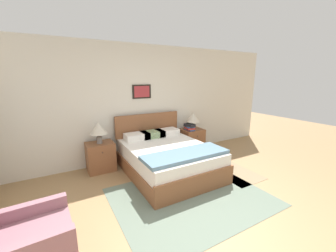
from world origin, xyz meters
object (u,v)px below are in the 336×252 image
object	(u,v)px
table_lamp_near_window	(98,129)
nightstand_near_window	(101,157)
bed	(167,157)
armchair	(26,246)
nightstand_by_door	(192,140)
table_lamp_by_door	(193,118)

from	to	relation	value
table_lamp_near_window	nightstand_near_window	bearing A→B (deg)	78.47
bed	table_lamp_near_window	xyz separation A→B (m)	(-1.16, 0.72, 0.58)
bed	armchair	distance (m)	2.59
bed	table_lamp_near_window	bearing A→B (deg)	148.34
armchair	nightstand_by_door	size ratio (longest dim) A/B	1.36
armchair	nightstand_near_window	bearing A→B (deg)	147.05
nightstand_near_window	table_lamp_near_window	xyz separation A→B (m)	(-0.01, -0.03, 0.60)
nightstand_near_window	table_lamp_near_window	world-z (taller)	table_lamp_near_window
table_lamp_near_window	table_lamp_by_door	xyz separation A→B (m)	(2.30, 0.00, 0.00)
armchair	nightstand_near_window	size ratio (longest dim) A/B	1.36
armchair	nightstand_by_door	distance (m)	3.96
nightstand_near_window	nightstand_by_door	distance (m)	2.31
table_lamp_near_window	table_lamp_by_door	bearing A→B (deg)	0.00
armchair	nightstand_by_door	xyz separation A→B (m)	(3.44, 1.96, 0.03)
nightstand_near_window	table_lamp_by_door	xyz separation A→B (m)	(2.30, -0.03, 0.60)
bed	nightstand_by_door	distance (m)	1.37
armchair	nightstand_near_window	xyz separation A→B (m)	(1.13, 1.96, 0.03)
nightstand_by_door	table_lamp_by_door	size ratio (longest dim) A/B	1.36
bed	nightstand_by_door	world-z (taller)	bed
table_lamp_by_door	armchair	bearing A→B (deg)	-150.58
bed	nightstand_near_window	world-z (taller)	bed
nightstand_near_window	table_lamp_by_door	world-z (taller)	table_lamp_by_door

